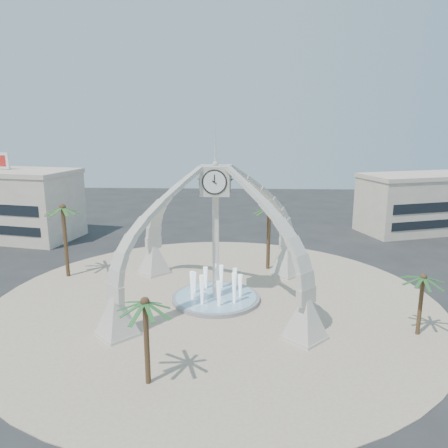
{
  "coord_description": "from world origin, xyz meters",
  "views": [
    {
      "loc": [
        2.28,
        -37.17,
        15.82
      ],
      "look_at": [
        0.65,
        2.0,
        6.74
      ],
      "focal_mm": 35.0,
      "sensor_mm": 36.0,
      "label": 1
    }
  ],
  "objects_px": {
    "clock_tower": "(216,232)",
    "palm_east": "(423,278)",
    "palm_south": "(145,303)",
    "fountain": "(216,298)",
    "palm_north": "(269,209)",
    "palm_west": "(63,209)"
  },
  "relations": [
    {
      "from": "palm_east",
      "to": "palm_north",
      "type": "distance_m",
      "value": 18.52
    },
    {
      "from": "palm_east",
      "to": "palm_north",
      "type": "xyz_separation_m",
      "value": [
        -10.59,
        15.03,
        2.23
      ]
    },
    {
      "from": "palm_north",
      "to": "palm_south",
      "type": "bearing_deg",
      "value": -111.25
    },
    {
      "from": "clock_tower",
      "to": "palm_north",
      "type": "height_order",
      "value": "clock_tower"
    },
    {
      "from": "palm_east",
      "to": "palm_west",
      "type": "relative_size",
      "value": 0.64
    },
    {
      "from": "clock_tower",
      "to": "fountain",
      "type": "xyz_separation_m",
      "value": [
        0.0,
        0.0,
        -6.2
      ]
    },
    {
      "from": "clock_tower",
      "to": "palm_west",
      "type": "bearing_deg",
      "value": 160.03
    },
    {
      "from": "fountain",
      "to": "palm_south",
      "type": "bearing_deg",
      "value": -104.61
    },
    {
      "from": "palm_east",
      "to": "palm_south",
      "type": "bearing_deg",
      "value": -159.39
    },
    {
      "from": "palm_west",
      "to": "palm_south",
      "type": "xyz_separation_m",
      "value": [
        12.57,
        -18.98,
        -1.94
      ]
    },
    {
      "from": "clock_tower",
      "to": "fountain",
      "type": "distance_m",
      "value": 6.2
    },
    {
      "from": "fountain",
      "to": "palm_north",
      "type": "relative_size",
      "value": 1.03
    },
    {
      "from": "palm_east",
      "to": "palm_north",
      "type": "height_order",
      "value": "palm_north"
    },
    {
      "from": "palm_west",
      "to": "clock_tower",
      "type": "bearing_deg",
      "value": -19.97
    },
    {
      "from": "clock_tower",
      "to": "palm_east",
      "type": "distance_m",
      "value": 17.0
    },
    {
      "from": "fountain",
      "to": "palm_north",
      "type": "xyz_separation_m",
      "value": [
        5.23,
        9.1,
        6.54
      ]
    },
    {
      "from": "palm_east",
      "to": "palm_south",
      "type": "xyz_separation_m",
      "value": [
        -19.25,
        -7.24,
        0.76
      ]
    },
    {
      "from": "palm_south",
      "to": "clock_tower",
      "type": "bearing_deg",
      "value": 75.39
    },
    {
      "from": "palm_south",
      "to": "fountain",
      "type": "bearing_deg",
      "value": 75.39
    },
    {
      "from": "clock_tower",
      "to": "palm_west",
      "type": "relative_size",
      "value": 2.18
    },
    {
      "from": "palm_north",
      "to": "palm_south",
      "type": "relative_size",
      "value": 1.26
    },
    {
      "from": "palm_north",
      "to": "palm_south",
      "type": "height_order",
      "value": "palm_north"
    }
  ]
}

